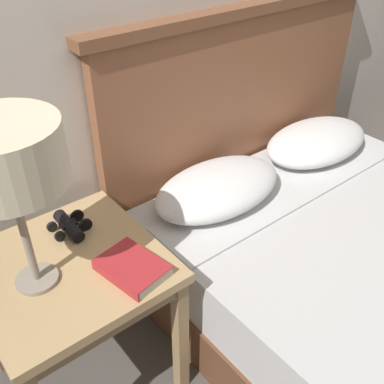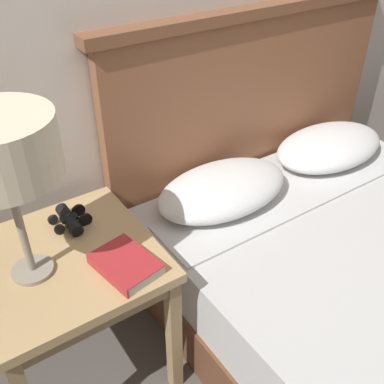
{
  "view_description": "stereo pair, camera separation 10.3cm",
  "coord_description": "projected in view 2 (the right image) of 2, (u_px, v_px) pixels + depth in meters",
  "views": [
    {
      "loc": [
        -1.01,
        -0.43,
        1.62
      ],
      "look_at": [
        -0.2,
        0.58,
        0.71
      ],
      "focal_mm": 42.0,
      "sensor_mm": 36.0,
      "label": 1
    },
    {
      "loc": [
        -0.92,
        -0.5,
        1.62
      ],
      "look_at": [
        -0.2,
        0.58,
        0.71
      ],
      "focal_mm": 42.0,
      "sensor_mm": 36.0,
      "label": 2
    }
  ],
  "objects": [
    {
      "name": "book_on_nightstand",
      "position": [
        125.0,
        264.0,
        1.41
      ],
      "size": [
        0.19,
        0.23,
        0.04
      ],
      "color": "silver",
      "rests_on": "nightstand"
    },
    {
      "name": "binoculars_pair",
      "position": [
        70.0,
        219.0,
        1.58
      ],
      "size": [
        0.14,
        0.16,
        0.05
      ],
      "color": "black",
      "rests_on": "nightstand"
    },
    {
      "name": "nightstand",
      "position": [
        68.0,
        274.0,
        1.51
      ],
      "size": [
        0.58,
        0.58,
        0.61
      ],
      "color": "tan",
      "rests_on": "ground_plane"
    }
  ]
}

